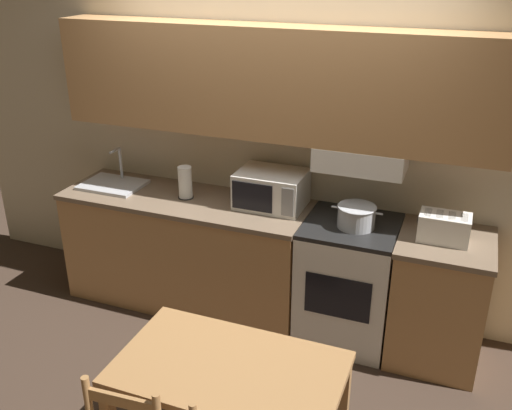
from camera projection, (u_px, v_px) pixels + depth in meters
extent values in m
plane|color=#3D2D23|center=(275.00, 294.00, 4.66)|extent=(16.00, 16.00, 0.00)
cube|color=beige|center=(279.00, 144.00, 4.17)|extent=(5.50, 0.05, 2.55)
cube|color=tan|center=(271.00, 83.00, 3.81)|extent=(3.10, 0.32, 0.74)
cube|color=white|center=(361.00, 158.00, 3.78)|extent=(0.60, 0.34, 0.16)
cube|color=tan|center=(188.00, 252.00, 4.43)|extent=(1.86, 0.62, 0.85)
cube|color=#75604C|center=(185.00, 200.00, 4.25)|extent=(1.88, 0.64, 0.04)
cube|color=tan|center=(438.00, 301.00, 3.81)|extent=(0.58, 0.62, 0.85)
cube|color=#75604C|center=(447.00, 242.00, 3.63)|extent=(0.60, 0.64, 0.04)
cube|color=white|center=(347.00, 283.00, 4.01)|extent=(0.63, 0.61, 0.86)
cube|color=black|center=(352.00, 226.00, 3.83)|extent=(0.63, 0.61, 0.03)
cube|color=black|center=(337.00, 298.00, 3.72)|extent=(0.44, 0.01, 0.30)
cylinder|color=black|center=(327.00, 229.00, 3.77)|extent=(0.09, 0.09, 0.01)
cylinder|color=black|center=(369.00, 236.00, 3.68)|extent=(0.09, 0.09, 0.01)
cylinder|color=black|center=(336.00, 214.00, 3.98)|extent=(0.09, 0.09, 0.01)
cylinder|color=black|center=(376.00, 221.00, 3.89)|extent=(0.09, 0.09, 0.01)
cylinder|color=#B7BABF|center=(356.00, 217.00, 3.76)|extent=(0.25, 0.25, 0.15)
torus|color=#B7BABF|center=(357.00, 207.00, 3.73)|extent=(0.26, 0.26, 0.01)
cylinder|color=#B7BABF|center=(335.00, 207.00, 3.79)|extent=(0.05, 0.01, 0.01)
cylinder|color=#B7BABF|center=(379.00, 214.00, 3.69)|extent=(0.05, 0.01, 0.01)
cube|color=white|center=(271.00, 189.00, 4.05)|extent=(0.48, 0.37, 0.26)
cube|color=black|center=(252.00, 197.00, 3.92)|extent=(0.30, 0.01, 0.20)
cube|color=gray|center=(287.00, 202.00, 3.84)|extent=(0.09, 0.01, 0.20)
cube|color=white|center=(444.00, 228.00, 3.57)|extent=(0.31, 0.19, 0.18)
cube|color=black|center=(418.00, 220.00, 3.61)|extent=(0.01, 0.02, 0.02)
cube|color=black|center=(428.00, 213.00, 3.57)|extent=(0.04, 0.13, 0.01)
cube|color=black|center=(440.00, 214.00, 3.55)|extent=(0.04, 0.13, 0.01)
cube|color=black|center=(452.00, 216.00, 3.53)|extent=(0.04, 0.13, 0.01)
cube|color=black|center=(464.00, 218.00, 3.50)|extent=(0.04, 0.13, 0.01)
cube|color=#B7BABF|center=(113.00, 185.00, 4.44)|extent=(0.47, 0.36, 0.02)
cube|color=#4C4F54|center=(111.00, 185.00, 4.43)|extent=(0.40, 0.27, 0.01)
cylinder|color=#B7BABF|center=(121.00, 163.00, 4.50)|extent=(0.02, 0.02, 0.25)
cylinder|color=#B7BABF|center=(115.00, 151.00, 4.40)|extent=(0.02, 0.12, 0.02)
cylinder|color=black|center=(186.00, 197.00, 4.24)|extent=(0.12, 0.12, 0.01)
cylinder|color=white|center=(185.00, 182.00, 4.19)|extent=(0.10, 0.10, 0.24)
cube|color=#9E7042|center=(229.00, 369.00, 2.73)|extent=(1.09, 0.66, 0.04)
cube|color=#9E7042|center=(170.00, 368.00, 3.30)|extent=(0.06, 0.06, 0.71)
cube|color=#9E7042|center=(121.00, 401.00, 2.48)|extent=(0.34, 0.04, 0.06)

